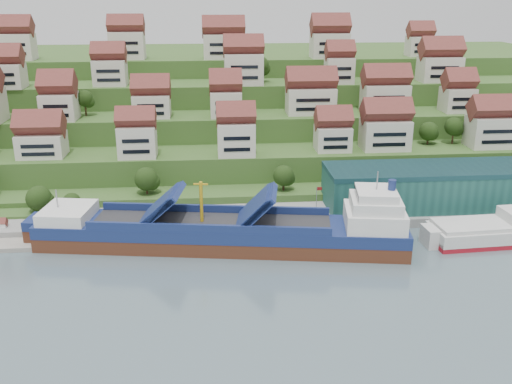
{
  "coord_description": "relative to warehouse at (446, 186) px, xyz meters",
  "views": [
    {
      "loc": [
        -6.47,
        -112.49,
        52.51
      ],
      "look_at": [
        4.26,
        14.0,
        8.0
      ],
      "focal_mm": 40.0,
      "sensor_mm": 36.0,
      "label": 1
    }
  ],
  "objects": [
    {
      "name": "quay",
      "position": [
        -32.0,
        -2.0,
        -6.1
      ],
      "size": [
        180.0,
        14.0,
        2.2
      ],
      "primitive_type": "cube",
      "color": "gray",
      "rests_on": "ground"
    },
    {
      "name": "hillside_village",
      "position": [
        -52.06,
        43.19,
        17.09
      ],
      "size": [
        157.89,
        61.82,
        29.1
      ],
      "color": "beige",
      "rests_on": "ground"
    },
    {
      "name": "cargo_ship",
      "position": [
        -54.23,
        -15.89,
        -3.85
      ],
      "size": [
        80.64,
        24.39,
        17.7
      ],
      "rotation": [
        0.0,
        0.0,
        -0.15
      ],
      "color": "#512918",
      "rests_on": "ground"
    },
    {
      "name": "warehouse",
      "position": [
        0.0,
        0.0,
        0.0
      ],
      "size": [
        60.0,
        15.0,
        10.0
      ],
      "primitive_type": "cube",
      "color": "#20574F",
      "rests_on": "quay"
    },
    {
      "name": "second_ship",
      "position": [
        3.77,
        -17.93,
        -4.89
      ],
      "size": [
        26.96,
        11.37,
        7.66
      ],
      "rotation": [
        0.0,
        0.0,
        0.06
      ],
      "color": "maroon",
      "rests_on": "ground"
    },
    {
      "name": "ground",
      "position": [
        -52.0,
        -17.0,
        -7.2
      ],
      "size": [
        300.0,
        300.0,
        0.0
      ],
      "primitive_type": "plane",
      "color": "slate",
      "rests_on": "ground"
    },
    {
      "name": "flagpole",
      "position": [
        -33.89,
        -7.0,
        -0.32
      ],
      "size": [
        1.28,
        0.16,
        8.0
      ],
      "color": "gray",
      "rests_on": "quay"
    },
    {
      "name": "hillside",
      "position": [
        -52.0,
        86.55,
        3.46
      ],
      "size": [
        260.0,
        128.0,
        31.0
      ],
      "color": "#2D4C1E",
      "rests_on": "ground"
    },
    {
      "name": "hillside_trees",
      "position": [
        -57.92,
        26.94,
        9.12
      ],
      "size": [
        142.93,
        62.78,
        30.42
      ],
      "color": "#233D14",
      "rests_on": "ground"
    }
  ]
}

